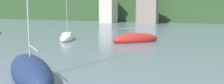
{
  "coord_description": "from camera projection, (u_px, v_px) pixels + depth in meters",
  "views": [
    {
      "loc": [
        7.17,
        21.51,
        4.66
      ],
      "look_at": [
        0.0,
        37.88,
        2.21
      ],
      "focal_mm": 40.6,
      "sensor_mm": 36.0,
      "label": 1
    }
  ],
  "objects": [
    {
      "name": "shore_building_west",
      "position": [
        108.0,
        6.0,
        77.82
      ],
      "size": [
        4.42,
        5.01,
        10.16
      ],
      "color": "beige",
      "rests_on": "ground_plane"
    },
    {
      "name": "shore_building_westcentral",
      "position": [
        148.0,
        9.0,
        72.09
      ],
      "size": [
        5.86,
        3.21,
        8.82
      ],
      "color": "gray",
      "rests_on": "ground_plane"
    },
    {
      "name": "sailboat_far_1",
      "position": [
        136.0,
        39.0,
        34.16
      ],
      "size": [
        6.17,
        6.37,
        10.0
      ],
      "rotation": [
        0.0,
        0.0,
        0.82
      ],
      "color": "red",
      "rests_on": "ground_plane"
    },
    {
      "name": "sailboat_mid_5",
      "position": [
        31.0,
        72.0,
        16.42
      ],
      "size": [
        7.62,
        6.76,
        11.79
      ],
      "rotation": [
        0.0,
        0.0,
        2.46
      ],
      "color": "navy",
      "rests_on": "ground_plane"
    },
    {
      "name": "sailboat_far_6",
      "position": [
        67.0,
        38.0,
        36.19
      ],
      "size": [
        3.61,
        5.52,
        6.37
      ],
      "rotation": [
        0.0,
        0.0,
        1.96
      ],
      "color": "white",
      "rests_on": "ground_plane"
    }
  ]
}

